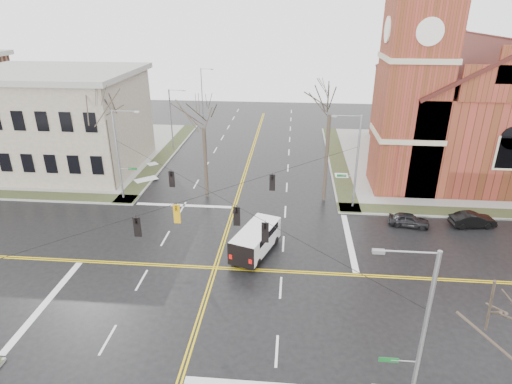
# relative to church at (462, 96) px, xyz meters

# --- Properties ---
(ground) EXTENTS (120.00, 120.00, 0.00)m
(ground) POSITION_rel_church_xyz_m (-24.76, -24.78, -8.43)
(ground) COLOR black
(ground) RESTS_ON ground
(sidewalks) EXTENTS (80.00, 80.00, 0.17)m
(sidewalks) POSITION_rel_church_xyz_m (-24.76, -24.78, -8.36)
(sidewalks) COLOR gray
(sidewalks) RESTS_ON ground
(road_markings) EXTENTS (100.00, 100.00, 0.01)m
(road_markings) POSITION_rel_church_xyz_m (-24.76, -24.78, -8.43)
(road_markings) COLOR gold
(road_markings) RESTS_ON ground
(church) EXTENTS (24.28, 27.48, 27.50)m
(church) POSITION_rel_church_xyz_m (0.00, 0.00, 0.00)
(church) COLOR brown
(church) RESTS_ON ground
(civic_building_a) EXTENTS (18.00, 14.00, 11.00)m
(civic_building_a) POSITION_rel_church_xyz_m (-46.76, -4.78, -2.93)
(civic_building_a) COLOR gray
(civic_building_a) RESTS_ON ground
(signal_pole_ne) EXTENTS (2.75, 0.22, 9.00)m
(signal_pole_ne) POSITION_rel_church_xyz_m (-13.44, -13.28, -3.48)
(signal_pole_ne) COLOR gray
(signal_pole_ne) RESTS_ON ground
(signal_pole_nw) EXTENTS (2.75, 0.22, 9.00)m
(signal_pole_nw) POSITION_rel_church_xyz_m (-36.09, -13.28, -3.48)
(signal_pole_nw) COLOR gray
(signal_pole_nw) RESTS_ON ground
(signal_pole_se) EXTENTS (2.75, 0.22, 9.00)m
(signal_pole_se) POSITION_rel_church_xyz_m (-13.44, -36.28, -3.48)
(signal_pole_se) COLOR gray
(signal_pole_se) RESTS_ON ground
(span_wires) EXTENTS (23.02, 23.02, 0.03)m
(span_wires) POSITION_rel_church_xyz_m (-24.76, -24.78, -2.23)
(span_wires) COLOR black
(span_wires) RESTS_ON ground
(traffic_signals) EXTENTS (8.21, 8.26, 1.30)m
(traffic_signals) POSITION_rel_church_xyz_m (-24.76, -25.45, -2.98)
(traffic_signals) COLOR black
(traffic_signals) RESTS_ON ground
(streetlight_north_a) EXTENTS (2.30, 0.20, 8.00)m
(streetlight_north_a) POSITION_rel_church_xyz_m (-35.42, 3.22, -3.97)
(streetlight_north_a) COLOR gray
(streetlight_north_a) RESTS_ON ground
(streetlight_north_b) EXTENTS (2.30, 0.20, 8.00)m
(streetlight_north_b) POSITION_rel_church_xyz_m (-35.42, 23.22, -3.97)
(streetlight_north_b) COLOR gray
(streetlight_north_b) RESTS_ON ground
(cargo_van) EXTENTS (3.83, 5.93, 2.11)m
(cargo_van) POSITION_rel_church_xyz_m (-21.84, -22.17, -7.18)
(cargo_van) COLOR white
(cargo_van) RESTS_ON ground
(parked_car_a) EXTENTS (3.70, 1.97, 1.20)m
(parked_car_a) POSITION_rel_church_xyz_m (-8.75, -16.66, -7.83)
(parked_car_a) COLOR black
(parked_car_a) RESTS_ON ground
(parked_car_b) EXTENTS (4.08, 1.90, 1.29)m
(parked_car_b) POSITION_rel_church_xyz_m (-3.12, -16.22, -7.79)
(parked_car_b) COLOR black
(parked_car_b) RESTS_ON ground
(tree_nw_far) EXTENTS (4.00, 4.00, 11.33)m
(tree_nw_far) POSITION_rel_church_xyz_m (-37.91, -11.47, -0.23)
(tree_nw_far) COLOR #332B20
(tree_nw_far) RESTS_ON ground
(tree_nw_near) EXTENTS (4.00, 4.00, 10.61)m
(tree_nw_near) POSITION_rel_church_xyz_m (-27.91, -11.87, -0.74)
(tree_nw_near) COLOR #332B20
(tree_nw_near) RESTS_ON ground
(tree_ne) EXTENTS (4.00, 4.00, 12.89)m
(tree_ne) POSITION_rel_church_xyz_m (-15.98, -11.79, 0.87)
(tree_ne) COLOR #332B20
(tree_ne) RESTS_ON ground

